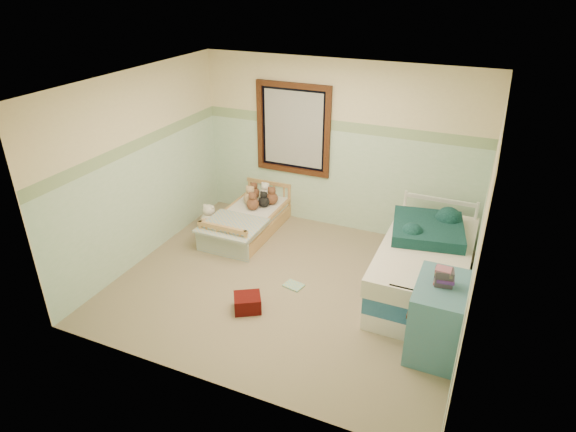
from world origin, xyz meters
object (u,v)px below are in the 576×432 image
at_px(red_pillow, 247,303).
at_px(floor_book, 294,286).
at_px(plush_floor_tan, 206,231).
at_px(twin_bed_frame, 421,285).
at_px(toddler_bed_frame, 248,226).
at_px(dresser, 437,317).
at_px(plush_floor_cream, 210,221).

xyz_separation_m(red_pillow, floor_book, (0.31, 0.65, -0.08)).
xyz_separation_m(plush_floor_tan, floor_book, (1.67, -0.63, -0.10)).
distance_m(plush_floor_tan, twin_bed_frame, 3.15).
distance_m(toddler_bed_frame, twin_bed_frame, 2.73).
height_order(dresser, red_pillow, dresser).
bearing_deg(floor_book, dresser, -1.76).
xyz_separation_m(toddler_bed_frame, plush_floor_cream, (-0.57, -0.18, 0.04)).
relative_size(plush_floor_tan, red_pillow, 0.69).
xyz_separation_m(plush_floor_tan, dresser, (3.44, -1.08, 0.29)).
height_order(toddler_bed_frame, plush_floor_tan, plush_floor_tan).
distance_m(twin_bed_frame, red_pillow, 2.13).
bearing_deg(plush_floor_cream, plush_floor_tan, -70.08).
bearing_deg(floor_book, toddler_bed_frame, 150.75).
bearing_deg(dresser, plush_floor_tan, 162.60).
height_order(toddler_bed_frame, twin_bed_frame, twin_bed_frame).
height_order(toddler_bed_frame, red_pillow, toddler_bed_frame).
relative_size(plush_floor_cream, plush_floor_tan, 1.33).
bearing_deg(toddler_bed_frame, plush_floor_tan, -138.64).
xyz_separation_m(toddler_bed_frame, twin_bed_frame, (2.67, -0.54, 0.01)).
bearing_deg(twin_bed_frame, toddler_bed_frame, 168.48).
height_order(toddler_bed_frame, floor_book, toddler_bed_frame).
relative_size(red_pillow, floor_book, 1.31).
height_order(plush_floor_cream, twin_bed_frame, plush_floor_cream).
bearing_deg(red_pillow, plush_floor_tan, 136.70).
height_order(plush_floor_tan, twin_bed_frame, twin_bed_frame).
xyz_separation_m(plush_floor_cream, floor_book, (1.76, -0.87, -0.13)).
relative_size(plush_floor_cream, floor_book, 1.20).
height_order(twin_bed_frame, red_pillow, twin_bed_frame).
height_order(plush_floor_cream, floor_book, plush_floor_cream).
bearing_deg(red_pillow, plush_floor_cream, 133.55).
bearing_deg(red_pillow, floor_book, 64.39).
xyz_separation_m(dresser, floor_book, (-1.77, 0.44, -0.39)).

